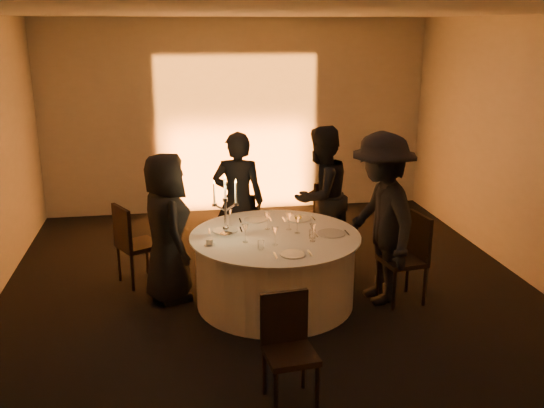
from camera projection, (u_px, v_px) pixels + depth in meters
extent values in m
plane|color=black|center=(275.00, 302.00, 6.58)|extent=(7.00, 7.00, 0.00)
plane|color=silver|center=(276.00, 13.00, 5.72)|extent=(7.00, 7.00, 0.00)
plane|color=beige|center=(237.00, 117.00, 9.46)|extent=(7.00, 0.00, 7.00)
plane|color=beige|center=(402.00, 334.00, 2.84)|extent=(7.00, 0.00, 7.00)
cube|color=black|center=(241.00, 211.00, 9.59)|extent=(0.25, 0.12, 0.10)
cylinder|color=black|center=(275.00, 300.00, 6.58)|extent=(0.60, 0.60, 0.03)
cylinder|color=black|center=(275.00, 270.00, 6.47)|extent=(0.20, 0.20, 0.75)
cylinder|color=white|center=(275.00, 270.00, 6.47)|extent=(1.68, 1.68, 0.75)
cylinder|color=white|center=(275.00, 236.00, 6.36)|extent=(1.80, 1.80, 0.02)
cube|color=black|center=(139.00, 245.00, 6.96)|extent=(0.56, 0.56, 0.05)
cube|color=black|center=(122.00, 227.00, 6.78)|extent=(0.23, 0.39, 0.48)
cylinder|color=black|center=(161.00, 265.00, 7.00)|extent=(0.04, 0.04, 0.45)
cylinder|color=black|center=(147.00, 256.00, 7.27)|extent=(0.04, 0.04, 0.45)
cylinder|color=black|center=(133.00, 272.00, 6.79)|extent=(0.04, 0.04, 0.45)
cylinder|color=black|center=(119.00, 263.00, 7.06)|extent=(0.04, 0.04, 0.45)
cube|color=black|center=(241.00, 226.00, 7.76)|extent=(0.43, 0.43, 0.05)
cube|color=black|center=(240.00, 212.00, 7.53)|extent=(0.38, 0.09, 0.44)
cylinder|color=black|center=(254.00, 237.00, 7.98)|extent=(0.04, 0.04, 0.41)
cylinder|color=black|center=(229.00, 237.00, 7.97)|extent=(0.04, 0.04, 0.41)
cylinder|color=black|center=(254.00, 246.00, 7.67)|extent=(0.04, 0.04, 0.41)
cylinder|color=black|center=(228.00, 246.00, 7.66)|extent=(0.04, 0.04, 0.41)
cube|color=black|center=(316.00, 218.00, 7.81)|extent=(0.62, 0.62, 0.05)
cube|color=black|center=(328.00, 201.00, 7.58)|extent=(0.41, 0.26, 0.52)
cylinder|color=black|center=(316.00, 230.00, 8.14)|extent=(0.04, 0.04, 0.48)
cylinder|color=black|center=(294.00, 236.00, 7.91)|extent=(0.04, 0.04, 0.48)
cylinder|color=black|center=(337.00, 237.00, 7.86)|extent=(0.04, 0.04, 0.48)
cylinder|color=black|center=(315.00, 244.00, 7.62)|extent=(0.04, 0.04, 0.48)
cube|color=black|center=(402.00, 261.00, 6.48)|extent=(0.48, 0.48, 0.05)
cube|color=black|center=(420.00, 236.00, 6.46)|extent=(0.10, 0.42, 0.48)
cylinder|color=black|center=(378.00, 277.00, 6.66)|extent=(0.04, 0.04, 0.45)
cylinder|color=black|center=(394.00, 290.00, 6.33)|extent=(0.04, 0.04, 0.45)
cylinder|color=black|center=(407.00, 273.00, 6.76)|extent=(0.04, 0.04, 0.45)
cylinder|color=black|center=(425.00, 286.00, 6.43)|extent=(0.04, 0.04, 0.45)
cube|color=black|center=(290.00, 355.00, 4.71)|extent=(0.43, 0.43, 0.05)
cube|color=black|center=(284.00, 317.00, 4.80)|extent=(0.39, 0.08, 0.44)
cylinder|color=black|center=(276.00, 395.00, 4.58)|extent=(0.04, 0.04, 0.42)
cylinder|color=black|center=(317.00, 388.00, 4.66)|extent=(0.04, 0.04, 0.42)
cylinder|color=black|center=(264.00, 371.00, 4.88)|extent=(0.04, 0.04, 0.42)
cylinder|color=black|center=(304.00, 365.00, 4.97)|extent=(0.04, 0.04, 0.42)
imported|color=black|center=(167.00, 228.00, 6.45)|extent=(0.70, 0.90, 1.62)
imported|color=black|center=(238.00, 201.00, 7.29)|extent=(0.70, 0.55, 1.70)
imported|color=black|center=(321.00, 196.00, 7.42)|extent=(1.07, 1.03, 1.74)
imported|color=black|center=(381.00, 219.00, 6.39)|extent=(0.80, 1.26, 1.85)
cylinder|color=silver|center=(225.00, 230.00, 6.48)|extent=(0.28, 0.28, 0.01)
cube|color=silver|center=(209.00, 231.00, 6.45)|extent=(0.01, 0.17, 0.01)
cube|color=silver|center=(241.00, 229.00, 6.51)|extent=(0.02, 0.17, 0.01)
cylinder|color=silver|center=(255.00, 220.00, 6.83)|extent=(0.25, 0.25, 0.01)
cube|color=silver|center=(240.00, 221.00, 6.80)|extent=(0.02, 0.17, 0.01)
cube|color=silver|center=(270.00, 219.00, 6.86)|extent=(0.01, 0.17, 0.01)
cylinder|color=silver|center=(298.00, 219.00, 6.86)|extent=(0.28, 0.28, 0.01)
cube|color=silver|center=(284.00, 220.00, 6.84)|extent=(0.02, 0.17, 0.01)
cube|color=silver|center=(313.00, 218.00, 6.89)|extent=(0.01, 0.17, 0.01)
sphere|color=yellow|center=(299.00, 215.00, 6.85)|extent=(0.07, 0.07, 0.07)
cylinder|color=silver|center=(331.00, 233.00, 6.38)|extent=(0.29, 0.29, 0.01)
cube|color=silver|center=(316.00, 234.00, 6.36)|extent=(0.02, 0.17, 0.01)
cube|color=silver|center=(347.00, 233.00, 6.41)|extent=(0.01, 0.17, 0.01)
cylinder|color=silver|center=(293.00, 254.00, 5.80)|extent=(0.25, 0.25, 0.01)
cube|color=silver|center=(275.00, 255.00, 5.78)|extent=(0.01, 0.17, 0.01)
cube|color=silver|center=(310.00, 253.00, 5.83)|extent=(0.02, 0.17, 0.01)
cylinder|color=silver|center=(210.00, 245.00, 6.07)|extent=(0.11, 0.11, 0.01)
cylinder|color=silver|center=(210.00, 241.00, 6.06)|extent=(0.07, 0.07, 0.06)
cylinder|color=silver|center=(226.00, 234.00, 6.35)|extent=(0.13, 0.13, 0.02)
sphere|color=silver|center=(226.00, 229.00, 6.33)|extent=(0.07, 0.07, 0.07)
cylinder|color=silver|center=(226.00, 217.00, 6.29)|extent=(0.03, 0.03, 0.34)
cylinder|color=silver|center=(225.00, 200.00, 6.24)|extent=(0.06, 0.06, 0.03)
cylinder|color=white|center=(225.00, 189.00, 6.20)|extent=(0.02, 0.02, 0.22)
cone|color=orange|center=(225.00, 176.00, 6.17)|extent=(0.02, 0.02, 0.04)
cylinder|color=silver|center=(220.00, 208.00, 6.25)|extent=(0.12, 0.02, 0.08)
cylinder|color=silver|center=(215.00, 205.00, 6.23)|extent=(0.05, 0.05, 0.03)
cylinder|color=white|center=(214.00, 194.00, 6.20)|extent=(0.02, 0.02, 0.22)
cone|color=orange|center=(214.00, 182.00, 6.16)|extent=(0.02, 0.02, 0.04)
cylinder|color=silver|center=(231.00, 207.00, 6.27)|extent=(0.12, 0.02, 0.08)
cylinder|color=silver|center=(236.00, 204.00, 6.27)|extent=(0.05, 0.05, 0.03)
cylinder|color=white|center=(236.00, 193.00, 6.24)|extent=(0.02, 0.02, 0.22)
cone|color=orange|center=(236.00, 181.00, 6.20)|extent=(0.02, 0.02, 0.04)
cylinder|color=white|center=(267.00, 229.00, 6.53)|extent=(0.06, 0.06, 0.01)
cylinder|color=white|center=(267.00, 224.00, 6.52)|extent=(0.01, 0.01, 0.10)
cone|color=white|center=(267.00, 216.00, 6.49)|extent=(0.07, 0.07, 0.09)
cylinder|color=white|center=(289.00, 229.00, 6.52)|extent=(0.06, 0.06, 0.01)
cylinder|color=white|center=(289.00, 225.00, 6.50)|extent=(0.01, 0.01, 0.10)
cone|color=white|center=(289.00, 217.00, 6.48)|extent=(0.07, 0.07, 0.09)
cylinder|color=white|center=(313.00, 241.00, 6.17)|extent=(0.06, 0.06, 0.01)
cylinder|color=white|center=(313.00, 236.00, 6.15)|extent=(0.01, 0.01, 0.10)
cone|color=white|center=(313.00, 228.00, 6.13)|extent=(0.07, 0.07, 0.09)
cylinder|color=white|center=(230.00, 226.00, 6.63)|extent=(0.06, 0.06, 0.01)
cylinder|color=white|center=(230.00, 221.00, 6.62)|extent=(0.01, 0.01, 0.10)
cone|color=white|center=(230.00, 214.00, 6.59)|extent=(0.07, 0.07, 0.09)
cylinder|color=white|center=(297.00, 233.00, 6.41)|extent=(0.06, 0.06, 0.01)
cylinder|color=white|center=(297.00, 228.00, 6.40)|extent=(0.01, 0.01, 0.10)
cone|color=white|center=(297.00, 220.00, 6.37)|extent=(0.07, 0.07, 0.09)
cylinder|color=white|center=(275.00, 245.00, 6.07)|extent=(0.06, 0.06, 0.01)
cylinder|color=white|center=(275.00, 240.00, 6.05)|extent=(0.01, 0.01, 0.10)
cone|color=white|center=(275.00, 231.00, 6.02)|extent=(0.07, 0.07, 0.09)
cylinder|color=white|center=(245.00, 242.00, 6.14)|extent=(0.06, 0.06, 0.01)
cylinder|color=white|center=(245.00, 237.00, 6.13)|extent=(0.01, 0.01, 0.10)
cone|color=white|center=(245.00, 229.00, 6.10)|extent=(0.07, 0.07, 0.09)
cylinder|color=white|center=(312.00, 234.00, 6.25)|extent=(0.07, 0.07, 0.09)
cylinder|color=white|center=(261.00, 245.00, 5.94)|extent=(0.07, 0.07, 0.09)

